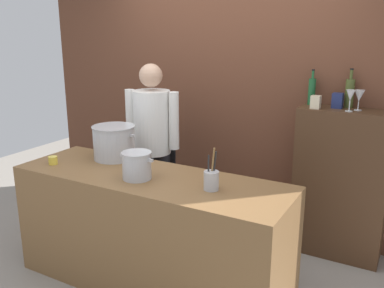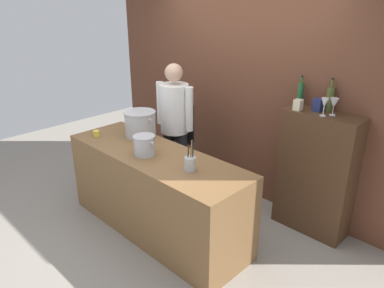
{
  "view_description": "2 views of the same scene",
  "coord_description": "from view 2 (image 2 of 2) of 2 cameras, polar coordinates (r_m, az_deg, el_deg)",
  "views": [
    {
      "loc": [
        1.71,
        -2.41,
        1.95
      ],
      "look_at": [
        0.16,
        0.36,
        1.08
      ],
      "focal_mm": 39.33,
      "sensor_mm": 36.0,
      "label": 1
    },
    {
      "loc": [
        2.64,
        -2.14,
        2.39
      ],
      "look_at": [
        0.12,
        0.42,
        0.92
      ],
      "focal_mm": 34.38,
      "sensor_mm": 36.0,
      "label": 2
    }
  ],
  "objects": [
    {
      "name": "brick_back_panel",
      "position": [
        4.51,
        7.91,
        10.71
      ],
      "size": [
        4.4,
        0.1,
        3.0
      ],
      "primitive_type": "cube",
      "color": "brown",
      "rests_on": "ground_plane"
    },
    {
      "name": "bar_cabinet",
      "position": [
        4.03,
        18.67,
        -4.4
      ],
      "size": [
        0.76,
        0.32,
        1.31
      ],
      "primitive_type": "cube",
      "color": "#472D1C",
      "rests_on": "ground_plane"
    },
    {
      "name": "wine_bottle_green",
      "position": [
        3.97,
        16.47,
        7.48
      ],
      "size": [
        0.06,
        0.06,
        0.31
      ],
      "color": "#1E592D",
      "rests_on": "bar_cabinet"
    },
    {
      "name": "butter_jar",
      "position": [
        4.27,
        -14.6,
        1.6
      ],
      "size": [
        0.07,
        0.07,
        0.06
      ],
      "primitive_type": "cylinder",
      "color": "yellow",
      "rests_on": "prep_counter"
    },
    {
      "name": "wine_bottle_olive",
      "position": [
        3.85,
        20.61,
        6.62
      ],
      "size": [
        0.07,
        0.07,
        0.33
      ],
      "color": "#475123",
      "rests_on": "bar_cabinet"
    },
    {
      "name": "chef",
      "position": [
        4.43,
        -2.66,
        3.5
      ],
      "size": [
        0.53,
        0.38,
        1.66
      ],
      "rotation": [
        0.0,
        0.0,
        3.28
      ],
      "color": "black",
      "rests_on": "ground_plane"
    },
    {
      "name": "prep_counter",
      "position": [
        3.91,
        -5.56,
        -7.52
      ],
      "size": [
        2.14,
        0.7,
        0.9
      ],
      "primitive_type": "cube",
      "color": "brown",
      "rests_on": "ground_plane"
    },
    {
      "name": "wine_glass_short",
      "position": [
        3.67,
        19.87,
        5.96
      ],
      "size": [
        0.07,
        0.07,
        0.17
      ],
      "color": "silver",
      "rests_on": "bar_cabinet"
    },
    {
      "name": "ground_plane",
      "position": [
        4.16,
        -5.32,
        -12.91
      ],
      "size": [
        8.0,
        8.0,
        0.0
      ],
      "primitive_type": "plane",
      "color": "gray"
    },
    {
      "name": "utensil_crock",
      "position": [
        3.32,
        -0.3,
        -3.0
      ],
      "size": [
        0.1,
        0.1,
        0.3
      ],
      "color": "#B7BABF",
      "rests_on": "prep_counter"
    },
    {
      "name": "stockpot_small",
      "position": [
        3.66,
        -7.39,
        -0.2
      ],
      "size": [
        0.28,
        0.22,
        0.2
      ],
      "color": "#B7BABF",
      "rests_on": "prep_counter"
    },
    {
      "name": "spice_tin_cream",
      "position": [
        3.81,
        16.13,
        5.86
      ],
      "size": [
        0.08,
        0.08,
        0.11
      ],
      "primitive_type": "cube",
      "color": "beige",
      "rests_on": "bar_cabinet"
    },
    {
      "name": "spice_tin_navy",
      "position": [
        3.83,
        18.96,
        5.77
      ],
      "size": [
        0.08,
        0.08,
        0.13
      ],
      "primitive_type": "cube",
      "color": "navy",
      "rests_on": "bar_cabinet"
    },
    {
      "name": "wine_glass_wide",
      "position": [
        3.73,
        21.17,
        5.87
      ],
      "size": [
        0.08,
        0.08,
        0.17
      ],
      "color": "silver",
      "rests_on": "bar_cabinet"
    },
    {
      "name": "stockpot_large",
      "position": [
        4.16,
        -8.04,
        3.16
      ],
      "size": [
        0.41,
        0.36,
        0.28
      ],
      "color": "#B7BABF",
      "rests_on": "prep_counter"
    }
  ]
}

